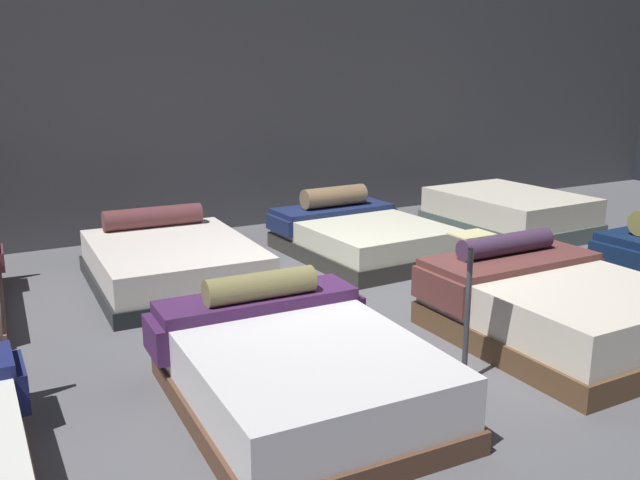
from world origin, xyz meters
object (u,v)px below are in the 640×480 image
object	(u,v)px
price_sign	(467,326)
bed_1	(297,370)
bed_5	(172,263)
bed_2	(556,308)
bed_7	(509,213)
bed_6	(361,236)

from	to	relation	value
price_sign	bed_1	bearing A→B (deg)	167.08
bed_1	bed_5	xyz separation A→B (m)	(0.05, 2.96, -0.02)
bed_2	bed_5	size ratio (longest dim) A/B	0.90
bed_5	price_sign	size ratio (longest dim) A/B	1.92
bed_2	bed_7	xyz separation A→B (m)	(2.41, 3.03, -0.02)
bed_1	bed_5	distance (m)	2.96
bed_2	bed_7	size ratio (longest dim) A/B	0.93
bed_5	bed_1	bearing A→B (deg)	-88.60
bed_5	bed_6	size ratio (longest dim) A/B	1.01
bed_6	bed_7	distance (m)	2.41
bed_1	bed_2	xyz separation A→B (m)	(2.38, -0.03, 0.02)
bed_5	bed_2	bearing A→B (deg)	-49.69
bed_5	price_sign	world-z (taller)	price_sign
bed_5	bed_7	world-z (taller)	bed_5
bed_6	price_sign	bearing A→B (deg)	-111.92
bed_1	bed_7	bearing A→B (deg)	34.15
bed_1	bed_5	world-z (taller)	bed_1
bed_7	price_sign	xyz separation A→B (m)	(-3.58, -3.27, 0.17)
price_sign	bed_7	bearing A→B (deg)	42.44
bed_5	bed_6	world-z (taller)	bed_6
bed_5	price_sign	bearing A→B (deg)	-67.98
bed_7	price_sign	bearing A→B (deg)	-139.25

